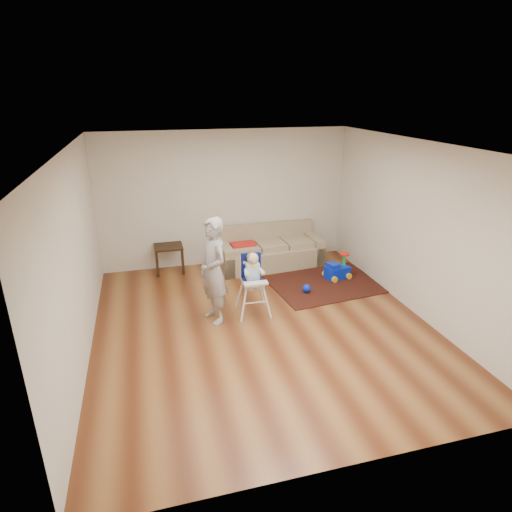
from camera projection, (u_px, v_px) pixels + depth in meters
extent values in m
plane|color=#542712|center=(263.00, 326.00, 6.58)|extent=(5.50, 5.50, 0.00)
cube|color=beige|center=(226.00, 199.00, 8.57)|extent=(5.00, 0.04, 2.70)
cube|color=beige|center=(76.00, 260.00, 5.49)|extent=(0.04, 5.50, 2.70)
cube|color=beige|center=(417.00, 229.00, 6.69)|extent=(0.04, 5.50, 2.70)
cube|color=white|center=(264.00, 146.00, 5.60)|extent=(5.00, 5.50, 0.04)
cube|color=red|center=(243.00, 244.00, 8.47)|extent=(0.50, 0.33, 0.04)
cube|color=black|center=(325.00, 284.00, 7.99)|extent=(2.14, 1.70, 0.02)
sphere|color=#0824D0|center=(307.00, 288.00, 7.60)|extent=(0.15, 0.15, 0.15)
cylinder|color=#0824D0|center=(251.00, 262.00, 6.52)|extent=(0.02, 0.12, 0.01)
imported|color=#9A9A9D|center=(214.00, 271.00, 6.46)|extent=(0.57, 0.70, 1.66)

